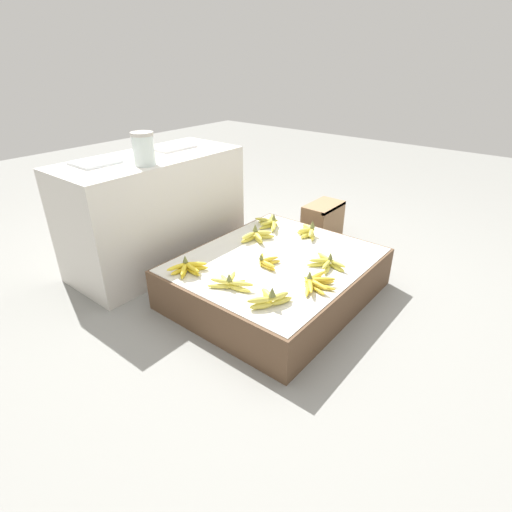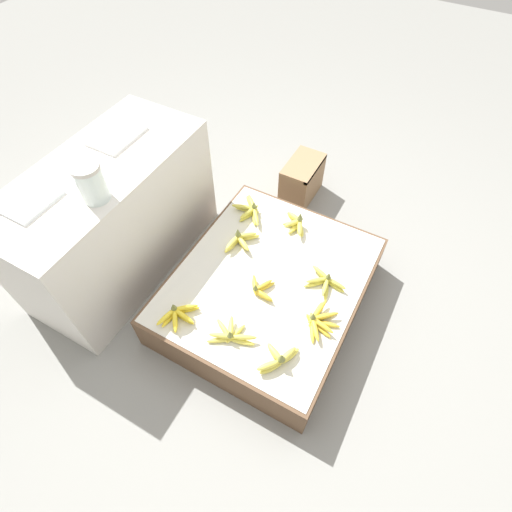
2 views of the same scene
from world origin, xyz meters
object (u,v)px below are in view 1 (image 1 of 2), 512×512
Objects in this scene: banana_bunch_back_right at (270,223)px; foam_tray_white at (173,147)px; banana_bunch_front_midleft at (315,283)px; banana_bunch_back_midright at (257,236)px; banana_bunch_back_left at (188,268)px; banana_bunch_middle_left at (231,283)px; banana_bunch_middle_right at (309,231)px; banana_bunch_front_left at (270,298)px; banana_bunch_front_midright at (327,263)px; glass_jar at (144,149)px; banana_bunch_middle_midleft at (266,261)px; wooden_crate at (323,221)px.

banana_bunch_back_right is 0.86m from foam_tray_white.
banana_bunch_back_midright is at bearing 66.77° from banana_bunch_front_midleft.
foam_tray_white is (0.55, 0.70, 0.48)m from banana_bunch_back_left.
banana_bunch_middle_right is (0.81, 0.03, 0.01)m from banana_bunch_middle_left.
banana_bunch_front_midleft is (0.28, -0.09, -0.01)m from banana_bunch_front_left.
glass_jar is (-0.40, 1.04, 0.57)m from banana_bunch_front_midright.
glass_jar reaches higher than foam_tray_white.
banana_bunch_back_left is 0.74× the size of foam_tray_white.
banana_bunch_back_right is (0.81, 0.04, 0.00)m from banana_bunch_back_left.
glass_jar is at bearing 98.57° from banana_bunch_front_midleft.
banana_bunch_front_midleft is at bearing -100.04° from foam_tray_white.
banana_bunch_back_left is at bearing -177.44° from banana_bunch_back_right.
banana_bunch_middle_left is at bearing 151.27° from banana_bunch_front_midright.
banana_bunch_front_midright is 1.27× the size of banana_bunch_middle_midleft.
wooden_crate is 1.78× the size of glass_jar.
banana_bunch_middle_left is at bearing 89.76° from banana_bunch_front_left.
banana_bunch_back_midright is (0.54, 0.51, -0.00)m from banana_bunch_front_left.
banana_bunch_back_left is 0.75m from glass_jar.
banana_bunch_front_midleft is 1.20× the size of banana_bunch_back_left.
banana_bunch_back_right is 1.25× the size of glass_jar.
wooden_crate is at bearing 31.29° from banana_bunch_front_midright.
banana_bunch_middle_left reaches higher than banana_bunch_back_left.
banana_bunch_middle_left is 1.16× the size of banana_bunch_back_left.
banana_bunch_middle_left is (0.00, 0.26, -0.01)m from banana_bunch_front_left.
wooden_crate is 1.06m from banana_bunch_middle_midleft.
banana_bunch_front_left is 1.13× the size of glass_jar.
banana_bunch_middle_left is 1.27× the size of glass_jar.
wooden_crate is 0.81m from banana_bunch_back_midright.
banana_bunch_front_midleft is 1.31× the size of glass_jar.
banana_bunch_middle_midleft is 0.61× the size of foam_tray_white.
banana_bunch_middle_midleft is (0.03, 0.34, -0.00)m from banana_bunch_front_midleft.
banana_bunch_middle_left is (-1.33, -0.22, 0.13)m from wooden_crate.
banana_bunch_back_left is (-0.03, 0.55, -0.01)m from banana_bunch_front_left.
banana_bunch_front_midleft reaches higher than banana_bunch_back_left.
banana_bunch_middle_left is at bearing -154.45° from banana_bunch_back_midright.
banana_bunch_back_midright is at bearing -50.09° from glass_jar.
banana_bunch_middle_right is (0.81, 0.29, -0.00)m from banana_bunch_front_left.
banana_bunch_front_midright is 0.66m from banana_bunch_back_right.
glass_jar is (0.15, 0.47, 0.57)m from banana_bunch_back_left.
foam_tray_white is (0.40, 0.23, -0.09)m from glass_jar.
banana_bunch_front_left is at bearing -139.82° from banana_bunch_middle_midleft.
banana_bunch_middle_right is 0.83× the size of banana_bunch_back_midright.
foam_tray_white is at bearing 91.68° from banana_bunch_back_midright.
banana_bunch_front_midright is 0.79m from banana_bunch_back_left.
banana_bunch_back_midright reaches higher than banana_bunch_front_midleft.
banana_bunch_front_midleft is 0.84m from banana_bunch_back_right.
banana_bunch_middle_midleft is 1.12m from foam_tray_white.
banana_bunch_middle_left is 1.02× the size of banana_bunch_back_right.
foam_tray_white is at bearing 136.79° from wooden_crate.
glass_jar is (-0.67, 0.44, 0.57)m from banana_bunch_back_right.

